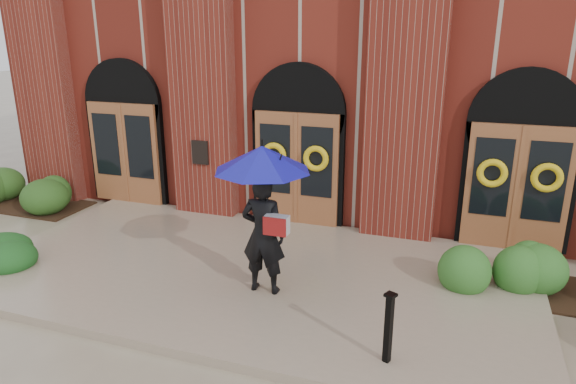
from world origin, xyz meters
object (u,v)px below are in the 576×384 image
at_px(man_with_umbrella, 263,192).
at_px(hedge_wall_left, 20,190).
at_px(hedge_wall_right, 560,273).
at_px(metal_post, 389,326).

relative_size(man_with_umbrella, hedge_wall_left, 0.78).
bearing_deg(hedge_wall_right, hedge_wall_left, 176.99).
xyz_separation_m(man_with_umbrella, hedge_wall_left, (-7.74, 2.43, -1.48)).
bearing_deg(man_with_umbrella, hedge_wall_left, -19.44).
bearing_deg(hedge_wall_right, man_with_umbrella, -159.21).
distance_m(metal_post, hedge_wall_left, 10.65).
height_order(hedge_wall_left, hedge_wall_right, hedge_wall_right).
bearing_deg(hedge_wall_left, metal_post, -20.33).
xyz_separation_m(metal_post, hedge_wall_right, (2.44, 3.05, -0.26)).
height_order(man_with_umbrella, hedge_wall_right, man_with_umbrella).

